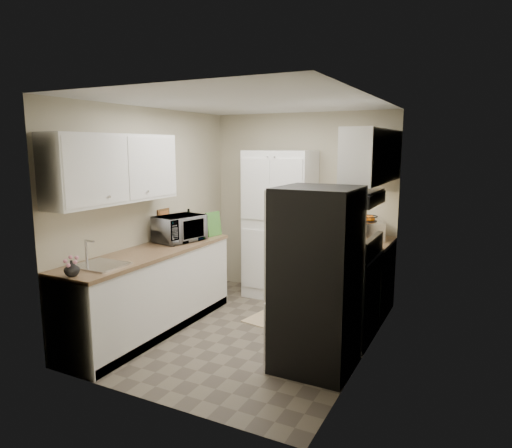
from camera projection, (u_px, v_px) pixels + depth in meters
name	position (u px, v px, depth m)	size (l,w,h in m)	color
ground	(248.00, 332.00, 5.11)	(3.20, 3.20, 0.00)	#665B4C
room_shell	(245.00, 187.00, 4.83)	(2.64, 3.24, 2.52)	beige
pantry_cabinet	(280.00, 225.00, 6.18)	(0.90, 0.55, 2.00)	white
base_cabinet_left	(151.00, 293.00, 5.10)	(0.60, 2.30, 0.88)	white
countertop_left	(150.00, 252.00, 5.02)	(0.63, 2.33, 0.04)	#846647
base_cabinet_right	(363.00, 278.00, 5.64)	(0.60, 0.80, 0.88)	white
countertop_right	(365.00, 242.00, 5.56)	(0.63, 0.83, 0.04)	#846647
electric_range	(344.00, 294.00, 4.93)	(0.71, 0.78, 1.13)	#B7B7BC
refrigerator	(317.00, 279.00, 4.18)	(0.70, 0.72, 1.70)	#B7B7BC
microwave	(180.00, 229.00, 5.48)	(0.57, 0.39, 0.31)	silver
wine_bottle	(189.00, 225.00, 5.67)	(0.09, 0.09, 0.34)	black
flower_vase	(72.00, 268.00, 4.03)	(0.13, 0.13, 0.14)	white
cutting_board	(214.00, 224.00, 5.82)	(0.02, 0.25, 0.31)	#3E7D2F
toaster_oven	(368.00, 230.00, 5.58)	(0.32, 0.41, 0.24)	#B5B4B9
fruit_basket	(368.00, 217.00, 5.54)	(0.23, 0.23, 0.10)	orange
kitchen_mat	(278.00, 316.00, 5.57)	(0.51, 0.82, 0.01)	#D0B588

